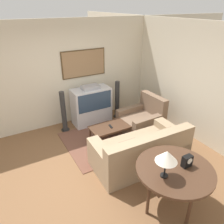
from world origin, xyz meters
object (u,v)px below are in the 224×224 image
couch (141,151)px  speaker_tower_right (117,100)px  console_table (175,172)px  armchair (142,120)px  table_lamp (167,157)px  tv (91,106)px  coffee_table (114,127)px  mantel_clock (187,161)px  speaker_tower_left (64,113)px

couch → speaker_tower_right: bearing=-106.2°
console_table → speaker_tower_right: bearing=74.8°
armchair → speaker_tower_right: speaker_tower_right is taller
couch → table_lamp: 1.48m
tv → console_table: (-0.07, -3.19, 0.21)m
armchair → coffee_table: armchair is taller
mantel_clock → speaker_tower_right: (0.68, 3.20, -0.37)m
armchair → speaker_tower_left: bearing=-120.4°
tv → speaker_tower_left: bearing=-177.2°
armchair → table_lamp: size_ratio=2.34×
armchair → couch: bearing=-40.1°
couch → mantel_clock: bearing=90.4°
coffee_table → speaker_tower_left: speaker_tower_left is taller
console_table → coffee_table: bearing=85.4°
tv → console_table: tv is taller
tv → console_table: size_ratio=0.93×
mantel_clock → speaker_tower_right: 3.29m
armchair → table_lamp: 2.75m
speaker_tower_right → couch: bearing=-107.7°
couch → table_lamp: (-0.46, -1.14, 0.83)m
speaker_tower_left → speaker_tower_right: size_ratio=1.00×
mantel_clock → coffee_table: bearing=90.2°
coffee_table → mantel_clock: bearing=-89.8°
couch → speaker_tower_left: (-0.92, 2.06, 0.21)m
coffee_table → armchair: bearing=2.7°
speaker_tower_left → mantel_clock: bearing=-74.3°
table_lamp → speaker_tower_right: bearing=70.8°
tv → speaker_tower_left: 0.79m
table_lamp → speaker_tower_left: 3.29m
speaker_tower_left → speaker_tower_right: 1.58m
console_table → mantel_clock: 0.25m
armchair → speaker_tower_left: size_ratio=0.95×
tv → table_lamp: size_ratio=2.49×
tv → couch: size_ratio=0.56×
coffee_table → speaker_tower_left: (-0.90, 0.99, 0.17)m
coffee_table → console_table: bearing=-94.6°
coffee_table → tv: bearing=95.9°
mantel_clock → speaker_tower_left: (-0.90, 3.20, -0.37)m
console_table → speaker_tower_right: (0.86, 3.16, -0.21)m
coffee_table → couch: bearing=-88.5°
coffee_table → table_lamp: 2.39m
speaker_tower_left → coffee_table: bearing=-47.8°
coffee_table → mantel_clock: 2.28m
couch → speaker_tower_right: (0.65, 2.06, 0.21)m
couch → speaker_tower_right: size_ratio=1.79×
console_table → mantel_clock: bearing=-13.1°
table_lamp → speaker_tower_left: size_ratio=0.40×
table_lamp → speaker_tower_right: table_lamp is taller
table_lamp → couch: bearing=68.0°
armchair → coffee_table: bearing=-89.8°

